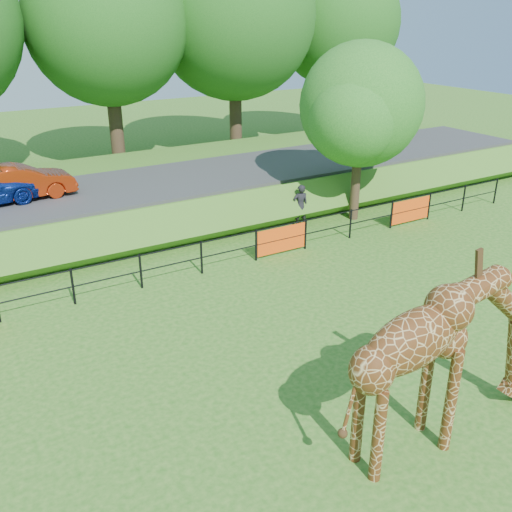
% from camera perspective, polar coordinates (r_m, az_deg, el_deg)
% --- Properties ---
extents(ground, '(90.00, 90.00, 0.00)m').
position_cam_1_polar(ground, '(12.46, 11.46, -15.21)').
color(ground, '#256118').
rests_on(ground, ground).
extents(giraffe, '(4.85, 1.01, 3.45)m').
position_cam_1_polar(giraffe, '(11.28, 18.67, -9.87)').
color(giraffe, '#522B11').
rests_on(giraffe, ground).
extents(perimeter_fence, '(28.07, 0.10, 1.10)m').
position_cam_1_polar(perimeter_fence, '(17.96, -5.47, -0.15)').
color(perimeter_fence, black).
rests_on(perimeter_fence, ground).
extents(embankment, '(40.00, 9.00, 1.30)m').
position_cam_1_polar(embankment, '(24.53, -13.17, 6.06)').
color(embankment, '#256118').
rests_on(embankment, ground).
extents(road, '(40.00, 5.00, 0.12)m').
position_cam_1_polar(road, '(22.96, -12.13, 6.84)').
color(road, '#2F2F31').
rests_on(road, embankment).
extents(car_red, '(3.88, 1.53, 1.26)m').
position_cam_1_polar(car_red, '(22.15, -22.62, 6.81)').
color(car_red, '#A52A0B').
rests_on(car_red, road).
extents(visitor, '(0.67, 0.52, 1.65)m').
position_cam_1_polar(visitor, '(21.93, 4.45, 5.05)').
color(visitor, black).
rests_on(visitor, ground).
extents(tree_east, '(5.40, 4.71, 6.76)m').
position_cam_1_polar(tree_east, '(22.31, 10.58, 14.20)').
color(tree_east, '#322216').
rests_on(tree_east, ground).
extents(bg_tree_line, '(37.30, 8.80, 11.82)m').
position_cam_1_polar(bg_tree_line, '(30.28, -14.98, 21.69)').
color(bg_tree_line, '#322216').
rests_on(bg_tree_line, ground).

